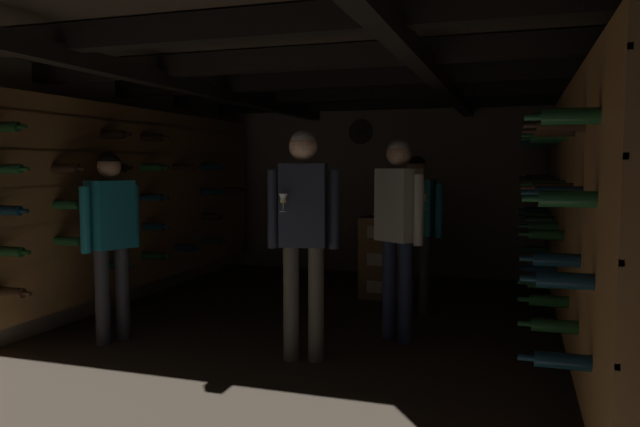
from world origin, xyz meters
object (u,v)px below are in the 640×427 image
(person_host_center, at_px, (303,221))
(person_guest_mid_right, at_px, (398,219))
(person_guest_far_right, at_px, (416,220))
(person_guest_mid_left, at_px, (111,229))
(display_bottle, at_px, (392,205))
(wine_crate_stack, at_px, (384,258))

(person_host_center, relative_size, person_guest_mid_right, 1.03)
(person_guest_far_right, distance_m, person_guest_mid_left, 2.87)
(person_guest_mid_right, bearing_deg, person_guest_mid_left, -161.19)
(display_bottle, distance_m, person_host_center, 2.27)
(person_guest_far_right, xyz_separation_m, person_guest_mid_right, (0.01, -1.03, 0.09))
(person_host_center, distance_m, person_guest_mid_left, 1.68)
(person_host_center, bearing_deg, display_bottle, 84.51)
(wine_crate_stack, xyz_separation_m, person_guest_mid_right, (0.45, -1.58, 0.58))
(person_host_center, relative_size, person_guest_mid_left, 1.10)
(person_guest_far_right, bearing_deg, person_guest_mid_left, -141.21)
(wine_crate_stack, distance_m, display_bottle, 0.59)
(display_bottle, relative_size, person_guest_mid_right, 0.21)
(wine_crate_stack, bearing_deg, person_host_center, -93.26)
(display_bottle, height_order, person_host_center, person_host_center)
(display_bottle, xyz_separation_m, person_guest_mid_right, (0.36, -1.53, -0.01))
(person_guest_far_right, bearing_deg, person_host_center, -107.90)
(person_guest_mid_right, xyz_separation_m, person_guest_mid_left, (-2.25, -0.77, -0.08))
(person_guest_mid_right, bearing_deg, person_host_center, -128.58)
(person_host_center, xyz_separation_m, person_guest_mid_right, (0.58, 0.72, -0.03))
(wine_crate_stack, relative_size, person_host_center, 0.52)
(wine_crate_stack, relative_size, display_bottle, 2.57)
(person_host_center, relative_size, person_guest_far_right, 1.11)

